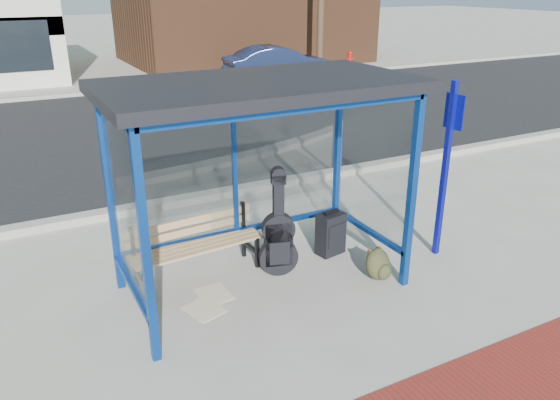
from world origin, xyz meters
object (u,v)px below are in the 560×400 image
bench (195,243)px  backpack (379,265)px  parked_car (279,64)px  fire_hydrant (350,59)px  guitar_bag (278,239)px  suitcase (331,234)px

bench → backpack: 2.23m
parked_car → fire_hydrant: size_ratio=5.48×
bench → guitar_bag: bearing=-30.6°
bench → guitar_bag: 1.00m
bench → suitcase: (1.75, -0.29, -0.15)m
guitar_bag → parked_car: guitar_bag is taller
backpack → fire_hydrant: size_ratio=0.56×
guitar_bag → backpack: (1.01, -0.68, -0.29)m
suitcase → fire_hydrant: fire_hydrant is taller
suitcase → bench: bearing=160.0°
suitcase → backpack: suitcase is taller
suitcase → parked_car: bearing=54.7°
suitcase → fire_hydrant: size_ratio=0.88×
fire_hydrant → guitar_bag: bearing=-127.3°
suitcase → parked_car: size_ratio=0.16×
suitcase → parked_car: parked_car is taller
parked_car → guitar_bag: bearing=157.2°
bench → guitar_bag: (0.90, -0.44, 0.04)m
guitar_bag → parked_car: (6.37, 12.17, 0.16)m
bench → fire_hydrant: 17.68m
backpack → parked_car: bearing=61.8°
suitcase → backpack: bearing=-90.0°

